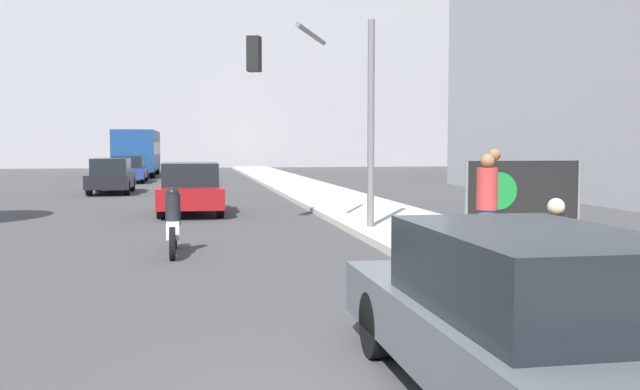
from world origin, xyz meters
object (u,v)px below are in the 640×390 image
(car_on_road_nearest, at_px, (190,189))
(jogger_on_sidewalk, at_px, (487,207))
(seated_protester, at_px, (557,243))
(protest_banner, at_px, (523,203))
(parked_car_curbside, at_px, (522,320))
(pedestrian_behind, at_px, (494,195))
(car_on_road_midblock, at_px, (111,176))
(traffic_light_pole, at_px, (322,87))
(car_on_road_distant, at_px, (129,169))
(city_bus_on_road, at_px, (138,150))
(motorcycle_on_road, at_px, (173,225))

(car_on_road_nearest, bearing_deg, jogger_on_sidewalk, -66.51)
(seated_protester, height_order, protest_banner, protest_banner)
(jogger_on_sidewalk, relative_size, parked_car_curbside, 0.37)
(protest_banner, distance_m, car_on_road_nearest, 11.43)
(pedestrian_behind, height_order, parked_car_curbside, pedestrian_behind)
(seated_protester, xyz_separation_m, protest_banner, (1.27, 3.54, 0.20))
(jogger_on_sidewalk, xyz_separation_m, car_on_road_midblock, (-8.08, 20.97, -0.32))
(jogger_on_sidewalk, bearing_deg, traffic_light_pole, -42.12)
(pedestrian_behind, height_order, protest_banner, pedestrian_behind)
(protest_banner, bearing_deg, car_on_road_midblock, 114.90)
(protest_banner, distance_m, parked_car_curbside, 7.60)
(car_on_road_nearest, relative_size, car_on_road_distant, 0.94)
(city_bus_on_road, xyz_separation_m, motorcycle_on_road, (3.15, -35.54, -1.21))
(car_on_road_nearest, bearing_deg, car_on_road_distant, 99.94)
(protest_banner, height_order, car_on_road_nearest, protest_banner)
(seated_protester, distance_m, protest_banner, 3.77)
(jogger_on_sidewalk, distance_m, motorcycle_on_road, 5.83)
(car_on_road_nearest, relative_size, city_bus_on_road, 0.41)
(pedestrian_behind, height_order, car_on_road_midblock, pedestrian_behind)
(seated_protester, height_order, parked_car_curbside, parked_car_curbside)
(pedestrian_behind, xyz_separation_m, motorcycle_on_road, (-6.06, 0.88, -0.56))
(car_on_road_distant, bearing_deg, seated_protester, -76.23)
(parked_car_curbside, height_order, car_on_road_distant, car_on_road_distant)
(car_on_road_distant, height_order, motorcycle_on_road, car_on_road_distant)
(car_on_road_midblock, xyz_separation_m, motorcycle_on_road, (3.04, -18.10, -0.20))
(car_on_road_midblock, bearing_deg, seated_protester, -71.22)
(pedestrian_behind, distance_m, motorcycle_on_road, 6.14)
(city_bus_on_road, bearing_deg, parked_car_curbside, -82.25)
(protest_banner, relative_size, car_on_road_distant, 0.50)
(jogger_on_sidewalk, height_order, motorcycle_on_road, jogger_on_sidewalk)
(seated_protester, xyz_separation_m, car_on_road_distant, (-7.98, 32.58, -0.09))
(pedestrian_behind, relative_size, car_on_road_distant, 0.41)
(pedestrian_behind, distance_m, protest_banner, 0.93)
(pedestrian_behind, height_order, motorcycle_on_road, pedestrian_behind)
(seated_protester, bearing_deg, car_on_road_distant, 114.59)
(car_on_road_nearest, distance_m, car_on_road_midblock, 10.64)
(car_on_road_distant, bearing_deg, car_on_road_midblock, -89.92)
(car_on_road_nearest, distance_m, city_bus_on_road, 27.78)
(car_on_road_distant, distance_m, motorcycle_on_road, 27.41)
(car_on_road_midblock, relative_size, city_bus_on_road, 0.45)
(protest_banner, bearing_deg, seated_protester, -109.65)
(car_on_road_nearest, distance_m, motorcycle_on_road, 8.01)
(seated_protester, bearing_deg, traffic_light_pole, 111.25)
(pedestrian_behind, distance_m, city_bus_on_road, 37.57)
(car_on_road_midblock, relative_size, car_on_road_distant, 1.02)
(car_on_road_nearest, xyz_separation_m, car_on_road_distant, (-3.37, 19.24, -0.03))
(jogger_on_sidewalk, bearing_deg, car_on_road_nearest, -34.36)
(city_bus_on_road, bearing_deg, car_on_road_distant, -89.29)
(jogger_on_sidewalk, xyz_separation_m, car_on_road_distant, (-8.10, 30.11, -0.33))
(car_on_road_midblock, xyz_separation_m, city_bus_on_road, (-0.12, 17.44, 1.00))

